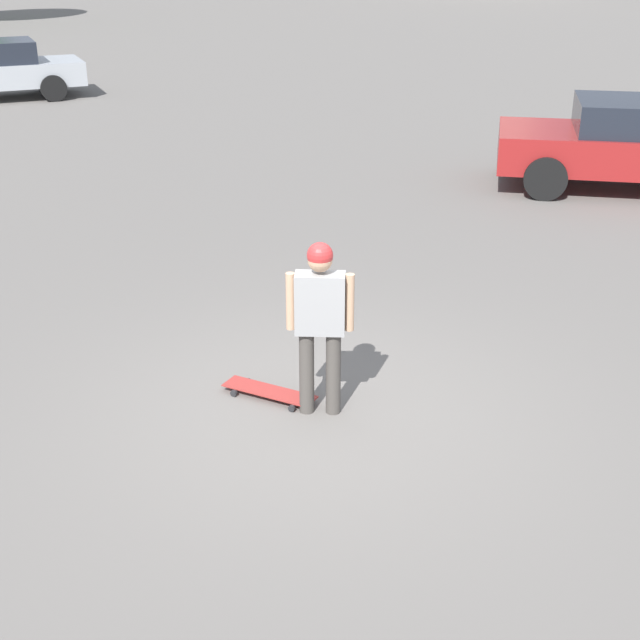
% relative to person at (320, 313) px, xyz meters
% --- Properties ---
extents(ground_plane, '(220.00, 220.00, 0.00)m').
position_rel_person_xyz_m(ground_plane, '(0.00, 0.00, -0.95)').
color(ground_plane, slate).
extents(person, '(0.23, 0.58, 1.58)m').
position_rel_person_xyz_m(person, '(0.00, 0.00, 0.00)').
color(person, '#4C4742').
rests_on(person, ground_plane).
extents(skateboard, '(0.53, 0.92, 0.07)m').
position_rel_person_xyz_m(skateboard, '(0.19, 0.49, -0.89)').
color(skateboard, '#A5332D').
rests_on(skateboard, ground_plane).
extents(car_parked_near, '(2.23, 4.11, 1.45)m').
position_rel_person_xyz_m(car_parked_near, '(8.05, -3.98, -0.19)').
color(car_parked_near, maroon).
rests_on(car_parked_near, ground_plane).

